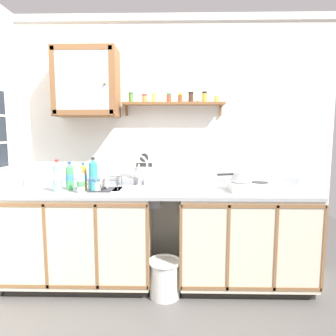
% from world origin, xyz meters
% --- Properties ---
extents(floor, '(5.85, 5.85, 0.00)m').
position_xyz_m(floor, '(0.00, 0.00, 0.00)').
color(floor, '#565451').
rests_on(floor, ground).
extents(back_wall, '(3.45, 0.07, 2.61)m').
position_xyz_m(back_wall, '(0.00, 0.71, 1.32)').
color(back_wall, silver).
rests_on(back_wall, ground).
extents(lower_cabinet_run, '(1.35, 0.58, 0.90)m').
position_xyz_m(lower_cabinet_run, '(-0.74, 0.40, 0.45)').
color(lower_cabinet_run, black).
rests_on(lower_cabinet_run, ground).
extents(lower_cabinet_run_right, '(1.23, 0.58, 0.90)m').
position_xyz_m(lower_cabinet_run_right, '(0.80, 0.40, 0.45)').
color(lower_cabinet_run_right, black).
rests_on(lower_cabinet_run_right, ground).
extents(countertop, '(2.81, 0.60, 0.03)m').
position_xyz_m(countertop, '(0.00, 0.40, 0.91)').
color(countertop, '#9EA3A8').
rests_on(countertop, lower_cabinet_run).
extents(backsplash, '(2.81, 0.02, 0.08)m').
position_xyz_m(backsplash, '(0.00, 0.68, 0.97)').
color(backsplash, '#9EA3A8').
rests_on(backsplash, countertop).
extents(sink, '(0.49, 0.46, 0.46)m').
position_xyz_m(sink, '(-0.19, 0.45, 0.92)').
color(sink, silver).
rests_on(sink, countertop).
extents(hot_plate_stove, '(0.38, 0.30, 0.08)m').
position_xyz_m(hot_plate_stove, '(0.85, 0.40, 0.97)').
color(hot_plate_stove, silver).
rests_on(hot_plate_stove, countertop).
extents(saucepan, '(0.31, 0.17, 0.09)m').
position_xyz_m(saucepan, '(0.75, 0.42, 1.06)').
color(saucepan, silver).
rests_on(saucepan, hot_plate_stove).
extents(bottle_water_blue_0, '(0.08, 0.08, 0.29)m').
position_xyz_m(bottle_water_blue_0, '(-0.93, 0.34, 1.07)').
color(bottle_water_blue_0, '#8CB7E0').
rests_on(bottle_water_blue_0, countertop).
extents(bottle_soda_green_1, '(0.07, 0.07, 0.27)m').
position_xyz_m(bottle_soda_green_1, '(-0.84, 0.43, 1.05)').
color(bottle_soda_green_1, '#4CB266').
rests_on(bottle_soda_green_1, countertop).
extents(bottle_juice_amber_2, '(0.06, 0.06, 0.26)m').
position_xyz_m(bottle_juice_amber_2, '(-0.71, 0.41, 1.05)').
color(bottle_juice_amber_2, gold).
rests_on(bottle_juice_amber_2, countertop).
extents(bottle_water_clear_3, '(0.07, 0.07, 0.22)m').
position_xyz_m(bottle_water_clear_3, '(-0.69, 0.29, 1.03)').
color(bottle_water_clear_3, silver).
rests_on(bottle_water_clear_3, countertop).
extents(bottle_detergent_teal_4, '(0.08, 0.08, 0.31)m').
position_xyz_m(bottle_detergent_teal_4, '(-0.60, 0.36, 1.07)').
color(bottle_detergent_teal_4, teal).
rests_on(bottle_detergent_teal_4, countertop).
extents(dish_rack, '(0.29, 0.22, 0.16)m').
position_xyz_m(dish_rack, '(-0.51, 0.42, 0.97)').
color(dish_rack, '#333338').
rests_on(dish_rack, countertop).
extents(mug, '(0.08, 0.12, 0.09)m').
position_xyz_m(mug, '(-0.58, 0.37, 0.97)').
color(mug, white).
rests_on(mug, countertop).
extents(wall_cabinet, '(0.59, 0.31, 0.64)m').
position_xyz_m(wall_cabinet, '(-0.69, 0.55, 1.94)').
color(wall_cabinet, brown).
extents(spice_shelf, '(0.99, 0.14, 0.23)m').
position_xyz_m(spice_shelf, '(0.14, 0.62, 1.76)').
color(spice_shelf, brown).
extents(warning_sign, '(0.19, 0.01, 0.21)m').
position_xyz_m(warning_sign, '(-0.16, 0.68, 1.19)').
color(warning_sign, silver).
extents(trash_bin, '(0.30, 0.30, 0.34)m').
position_xyz_m(trash_bin, '(0.06, 0.21, 0.18)').
color(trash_bin, silver).
rests_on(trash_bin, ground).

